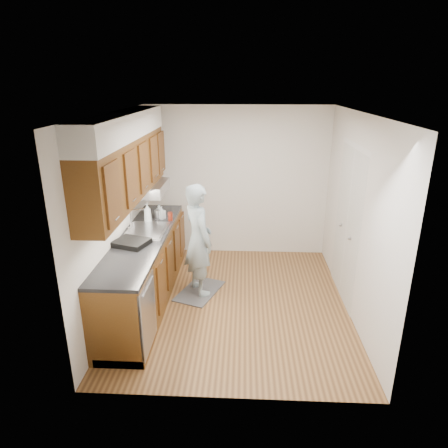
# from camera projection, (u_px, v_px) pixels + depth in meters

# --- Properties ---
(floor) EXTENTS (3.50, 3.50, 0.00)m
(floor) POSITION_uv_depth(u_px,v_px,m) (234.00, 302.00, 5.45)
(floor) COLOR olive
(floor) RESTS_ON ground
(ceiling) EXTENTS (3.50, 3.50, 0.00)m
(ceiling) POSITION_uv_depth(u_px,v_px,m) (236.00, 113.00, 4.60)
(ceiling) COLOR white
(ceiling) RESTS_ON wall_left
(wall_left) EXTENTS (0.02, 3.50, 2.50)m
(wall_left) POSITION_uv_depth(u_px,v_px,m) (118.00, 214.00, 5.09)
(wall_left) COLOR silver
(wall_left) RESTS_ON floor
(wall_right) EXTENTS (0.02, 3.50, 2.50)m
(wall_right) POSITION_uv_depth(u_px,v_px,m) (356.00, 217.00, 4.95)
(wall_right) COLOR silver
(wall_right) RESTS_ON floor
(wall_back) EXTENTS (3.00, 0.02, 2.50)m
(wall_back) POSITION_uv_depth(u_px,v_px,m) (238.00, 182.00, 6.67)
(wall_back) COLOR silver
(wall_back) RESTS_ON floor
(counter) EXTENTS (0.64, 2.80, 1.30)m
(counter) POSITION_uv_depth(u_px,v_px,m) (145.00, 268.00, 5.33)
(counter) COLOR brown
(counter) RESTS_ON floor
(upper_cabinets) EXTENTS (0.47, 2.80, 1.21)m
(upper_cabinets) POSITION_uv_depth(u_px,v_px,m) (127.00, 159.00, 4.89)
(upper_cabinets) COLOR brown
(upper_cabinets) RESTS_ON wall_left
(closet_door) EXTENTS (0.02, 1.22, 2.05)m
(closet_door) POSITION_uv_depth(u_px,v_px,m) (347.00, 226.00, 5.31)
(closet_door) COLOR white
(closet_door) RESTS_ON wall_right
(floor_mat) EXTENTS (0.72, 0.91, 0.02)m
(floor_mat) POSITION_uv_depth(u_px,v_px,m) (200.00, 291.00, 5.72)
(floor_mat) COLOR slate
(floor_mat) RESTS_ON floor
(person) EXTENTS (0.68, 0.76, 1.78)m
(person) POSITION_uv_depth(u_px,v_px,m) (198.00, 233.00, 5.42)
(person) COLOR #94AAB4
(person) RESTS_ON floor_mat
(soap_bottle_a) EXTENTS (0.13, 0.13, 0.29)m
(soap_bottle_a) POSITION_uv_depth(u_px,v_px,m) (148.00, 213.00, 5.65)
(soap_bottle_a) COLOR #B5C1C5
(soap_bottle_a) RESTS_ON counter
(soap_bottle_b) EXTENTS (0.12, 0.12, 0.19)m
(soap_bottle_b) POSITION_uv_depth(u_px,v_px,m) (162.00, 213.00, 5.82)
(soap_bottle_b) COLOR #B5C1C5
(soap_bottle_b) RESTS_ON counter
(soap_bottle_c) EXTENTS (0.18, 0.18, 0.19)m
(soap_bottle_c) POSITION_uv_depth(u_px,v_px,m) (159.00, 210.00, 5.93)
(soap_bottle_c) COLOR #B5C1C5
(soap_bottle_c) RESTS_ON counter
(soda_can) EXTENTS (0.08, 0.08, 0.12)m
(soda_can) POSITION_uv_depth(u_px,v_px,m) (170.00, 216.00, 5.76)
(soda_can) COLOR #A02F1B
(soda_can) RESTS_ON counter
(steel_can) EXTENTS (0.08, 0.08, 0.13)m
(steel_can) POSITION_uv_depth(u_px,v_px,m) (157.00, 215.00, 5.82)
(steel_can) COLOR #A5A5AA
(steel_can) RESTS_ON counter
(dish_rack) EXTENTS (0.48, 0.44, 0.06)m
(dish_rack) POSITION_uv_depth(u_px,v_px,m) (131.00, 243.00, 4.91)
(dish_rack) COLOR black
(dish_rack) RESTS_ON counter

